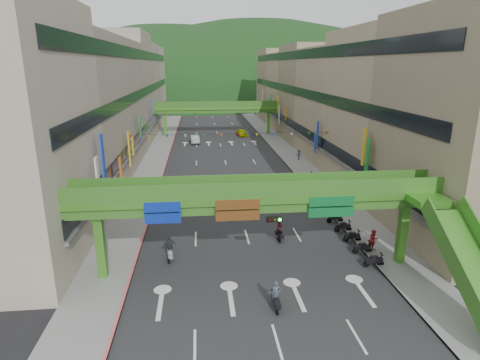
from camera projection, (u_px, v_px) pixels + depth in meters
The scene contains 23 objects.
ground at pixel (271, 320), 23.90m from camera, with size 320.00×320.00×0.00m, color black.
road_slab at pixel (222, 149), 71.68m from camera, with size 18.00×140.00×0.02m, color #28282B.
sidewalk_left at pixel (159, 150), 70.58m from camera, with size 4.00×140.00×0.15m, color gray.
sidewalk_right at pixel (282, 148), 72.74m from camera, with size 4.00×140.00×0.15m, color gray.
curb_left at pixel (170, 150), 70.76m from camera, with size 0.20×140.00×0.18m, color #CC5959.
curb_right at pixel (272, 148), 72.55m from camera, with size 0.20×140.00×0.18m, color gray.
building_row_left at pixel (108, 96), 67.19m from camera, with size 12.80×95.00×19.00m.
building_row_right at pixel (328, 95), 70.91m from camera, with size 12.80×95.00×19.00m.
overpass_near at pixel (272, 206), 27.69m from camera, with size 28.00×12.27×7.10m.
overpass_far at pixel (217, 110), 84.51m from camera, with size 28.00×2.20×7.10m.
hill_left at pixel (173, 99), 175.32m from camera, with size 168.00×140.00×112.00m, color #1C4419.
hill_right at pixel (257, 95), 198.35m from camera, with size 208.00×176.00×128.00m, color #1C4419.
bunting_string at pixel (230, 135), 50.91m from camera, with size 26.00×0.36×0.47m.
scooter_rider_near at pixel (276, 297), 24.66m from camera, with size 0.60×1.60×1.93m.
scooter_rider_mid at pixel (280, 229), 34.43m from camera, with size 0.92×1.58×2.01m.
scooter_rider_left at pixel (170, 248), 30.87m from camera, with size 1.03×1.60×2.03m.
scooter_rider_far at pixel (219, 199), 41.64m from camera, with size 0.96×1.60×2.23m.
parked_scooter_row at pixel (352, 236), 34.17m from camera, with size 1.60×9.35×1.08m.
car_silver at pixel (195, 139), 77.03m from camera, with size 1.63×4.68×1.54m, color #B3B1BA.
car_yellow at pixel (242, 133), 84.79m from camera, with size 1.71×4.26×1.45m, color #B5C100.
pedestrian_red at pixel (374, 242), 32.26m from camera, with size 0.87×0.68×1.79m, color #A61A20.
pedestrian_dark at pixel (311, 179), 50.00m from camera, with size 1.03×0.43×1.76m, color #22232A.
pedestrian_blue at pixel (299, 156), 63.03m from camera, with size 0.75×0.49×1.62m, color #2F3B54.
Camera 1 is at (-3.94, -20.34, 14.66)m, focal length 30.00 mm.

